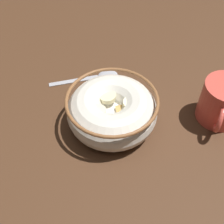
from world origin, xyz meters
TOP-DOWN VIEW (x-y plane):
  - ground_plane at (0.00, 0.00)cm, footprint 117.67×117.67cm
  - cereal_bowl at (-0.02, -0.02)cm, footprint 15.96×15.96cm
  - spoon at (-10.58, -6.76)cm, footprint 9.96×13.18cm
  - coffee_mug at (-8.10, 17.75)cm, footprint 10.46×7.84cm

SIDE VIEW (x-z plane):
  - ground_plane at x=0.00cm, z-range -2.00..0.00cm
  - spoon at x=-10.58cm, z-range -0.06..0.74cm
  - cereal_bowl at x=-0.02cm, z-range 0.24..6.73cm
  - coffee_mug at x=-8.10cm, z-range 0.00..7.90cm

